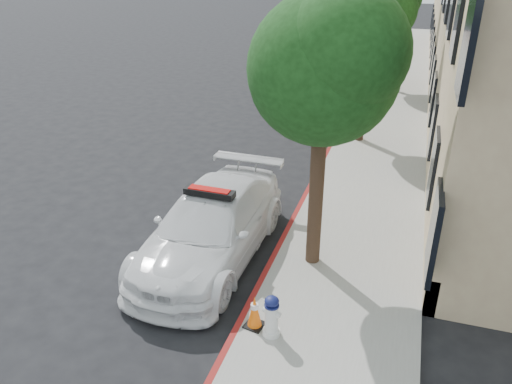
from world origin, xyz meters
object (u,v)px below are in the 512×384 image
object	(u,v)px
parked_car_far	(327,62)
traffic_cone	(255,312)
fire_hydrant	(272,316)
police_car	(211,226)
parked_car_mid	(317,96)

from	to	relation	value
parked_car_far	traffic_cone	distance (m)	20.57
traffic_cone	fire_hydrant	bearing A→B (deg)	-19.27
fire_hydrant	traffic_cone	distance (m)	0.37
police_car	traffic_cone	size ratio (longest dim) A/B	8.35
police_car	fire_hydrant	distance (m)	2.99
traffic_cone	police_car	bearing A→B (deg)	128.64
parked_car_mid	parked_car_far	bearing A→B (deg)	98.78
parked_car_far	fire_hydrant	bearing A→B (deg)	-75.90
parked_car_far	traffic_cone	bearing A→B (deg)	-76.81
parked_car_far	traffic_cone	size ratio (longest dim) A/B	7.26
police_car	parked_car_far	distance (m)	18.36
parked_car_mid	parked_car_far	size ratio (longest dim) A/B	0.90
fire_hydrant	traffic_cone	xyz separation A→B (m)	(-0.35, 0.12, -0.08)
parked_car_mid	fire_hydrant	size ratio (longest dim) A/B	5.19
police_car	parked_car_far	xyz separation A→B (m)	(-0.78, 18.34, -0.01)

